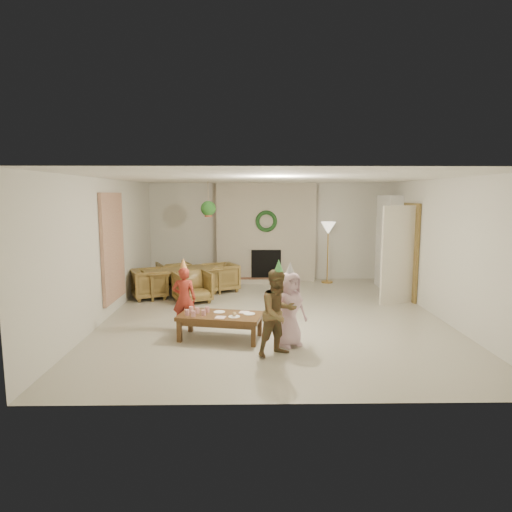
{
  "coord_description": "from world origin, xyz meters",
  "views": [
    {
      "loc": [
        -0.43,
        -7.93,
        2.23
      ],
      "look_at": [
        -0.3,
        0.4,
        1.05
      ],
      "focal_mm": 30.88,
      "sensor_mm": 36.0,
      "label": 1
    }
  ],
  "objects_px": {
    "coffee_table_top": "(220,316)",
    "child_plaid": "(278,313)",
    "dining_table": "(182,282)",
    "dining_chair_far": "(174,275)",
    "dining_chair_near": "(192,287)",
    "child_pink": "(290,309)",
    "dining_chair_right": "(221,277)",
    "child_red": "(184,299)",
    "dining_chair_left": "(149,284)"
  },
  "relations": [
    {
      "from": "coffee_table_top",
      "to": "child_plaid",
      "type": "xyz_separation_m",
      "value": [
        0.85,
        -0.71,
        0.24
      ]
    },
    {
      "from": "dining_table",
      "to": "dining_chair_far",
      "type": "relative_size",
      "value": 2.34
    },
    {
      "from": "dining_chair_near",
      "to": "child_pink",
      "type": "height_order",
      "value": "child_pink"
    },
    {
      "from": "dining_chair_near",
      "to": "dining_chair_right",
      "type": "bearing_deg",
      "value": 38.66
    },
    {
      "from": "dining_table",
      "to": "child_plaid",
      "type": "height_order",
      "value": "child_plaid"
    },
    {
      "from": "dining_chair_near",
      "to": "coffee_table_top",
      "type": "xyz_separation_m",
      "value": [
        0.73,
        -2.35,
        0.04
      ]
    },
    {
      "from": "dining_chair_far",
      "to": "coffee_table_top",
      "type": "distance_m",
      "value": 3.91
    },
    {
      "from": "dining_table",
      "to": "child_red",
      "type": "xyz_separation_m",
      "value": [
        0.42,
        -2.57,
        0.24
      ]
    },
    {
      "from": "dining_chair_far",
      "to": "child_plaid",
      "type": "relative_size",
      "value": 0.59
    },
    {
      "from": "coffee_table_top",
      "to": "child_pink",
      "type": "xyz_separation_m",
      "value": [
        1.04,
        -0.32,
        0.2
      ]
    },
    {
      "from": "dining_chair_near",
      "to": "child_red",
      "type": "distance_m",
      "value": 1.92
    },
    {
      "from": "child_red",
      "to": "child_plaid",
      "type": "distance_m",
      "value": 1.86
    },
    {
      "from": "child_red",
      "to": "child_pink",
      "type": "relative_size",
      "value": 0.95
    },
    {
      "from": "child_red",
      "to": "child_pink",
      "type": "bearing_deg",
      "value": 155.67
    },
    {
      "from": "dining_chair_right",
      "to": "dining_chair_far",
      "type": "bearing_deg",
      "value": -128.66
    },
    {
      "from": "coffee_table_top",
      "to": "dining_chair_near",
      "type": "bearing_deg",
      "value": 118.7
    },
    {
      "from": "dining_chair_far",
      "to": "dining_chair_right",
      "type": "bearing_deg",
      "value": 141.34
    },
    {
      "from": "coffee_table_top",
      "to": "child_red",
      "type": "distance_m",
      "value": 0.77
    },
    {
      "from": "child_plaid",
      "to": "child_pink",
      "type": "height_order",
      "value": "child_plaid"
    },
    {
      "from": "dining_chair_right",
      "to": "child_plaid",
      "type": "bearing_deg",
      "value": -10.46
    },
    {
      "from": "dining_table",
      "to": "dining_chair_near",
      "type": "relative_size",
      "value": 2.34
    },
    {
      "from": "dining_chair_near",
      "to": "dining_chair_right",
      "type": "relative_size",
      "value": 1.0
    },
    {
      "from": "dining_chair_left",
      "to": "child_pink",
      "type": "bearing_deg",
      "value": -162.73
    },
    {
      "from": "dining_chair_left",
      "to": "child_plaid",
      "type": "distance_m",
      "value": 4.26
    },
    {
      "from": "dining_table",
      "to": "coffee_table_top",
      "type": "relative_size",
      "value": 1.31
    },
    {
      "from": "dining_chair_left",
      "to": "child_red",
      "type": "bearing_deg",
      "value": -179.34
    },
    {
      "from": "dining_chair_far",
      "to": "child_plaid",
      "type": "distance_m",
      "value": 4.9
    },
    {
      "from": "dining_chair_right",
      "to": "child_pink",
      "type": "distance_m",
      "value": 3.93
    },
    {
      "from": "child_red",
      "to": "coffee_table_top",
      "type": "bearing_deg",
      "value": 144.92
    },
    {
      "from": "child_red",
      "to": "dining_table",
      "type": "bearing_deg",
      "value": -80.35
    },
    {
      "from": "child_pink",
      "to": "dining_chair_left",
      "type": "bearing_deg",
      "value": 99.19
    },
    {
      "from": "dining_table",
      "to": "coffee_table_top",
      "type": "distance_m",
      "value": 3.18
    },
    {
      "from": "dining_table",
      "to": "dining_chair_right",
      "type": "height_order",
      "value": "dining_chair_right"
    },
    {
      "from": "dining_table",
      "to": "child_red",
      "type": "distance_m",
      "value": 2.61
    },
    {
      "from": "coffee_table_top",
      "to": "child_pink",
      "type": "distance_m",
      "value": 1.11
    },
    {
      "from": "dining_table",
      "to": "dining_chair_right",
      "type": "relative_size",
      "value": 2.34
    },
    {
      "from": "coffee_table_top",
      "to": "child_plaid",
      "type": "distance_m",
      "value": 1.13
    },
    {
      "from": "dining_table",
      "to": "dining_chair_far",
      "type": "bearing_deg",
      "value": 90.0
    },
    {
      "from": "child_plaid",
      "to": "dining_table",
      "type": "bearing_deg",
      "value": 85.62
    },
    {
      "from": "child_red",
      "to": "child_plaid",
      "type": "bearing_deg",
      "value": 142.25
    },
    {
      "from": "dining_table",
      "to": "dining_chair_near",
      "type": "bearing_deg",
      "value": -90.0
    },
    {
      "from": "dining_chair_near",
      "to": "dining_chair_far",
      "type": "xyz_separation_m",
      "value": [
        -0.61,
        1.32,
        0.0
      ]
    },
    {
      "from": "dining_table",
      "to": "dining_chair_left",
      "type": "xyz_separation_m",
      "value": [
        -0.66,
        -0.31,
        0.03
      ]
    },
    {
      "from": "dining_chair_left",
      "to": "child_red",
      "type": "xyz_separation_m",
      "value": [
        1.08,
        -2.26,
        0.21
      ]
    },
    {
      "from": "dining_chair_left",
      "to": "coffee_table_top",
      "type": "bearing_deg",
      "value": -172.74
    },
    {
      "from": "dining_chair_far",
      "to": "dining_chair_left",
      "type": "xyz_separation_m",
      "value": [
        -0.35,
        -0.97,
        0.0
      ]
    },
    {
      "from": "dining_chair_far",
      "to": "child_plaid",
      "type": "height_order",
      "value": "child_plaid"
    },
    {
      "from": "dining_chair_near",
      "to": "dining_table",
      "type": "bearing_deg",
      "value": 90.0
    },
    {
      "from": "dining_table",
      "to": "coffee_table_top",
      "type": "height_order",
      "value": "dining_table"
    },
    {
      "from": "child_plaid",
      "to": "child_red",
      "type": "bearing_deg",
      "value": 110.64
    }
  ]
}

